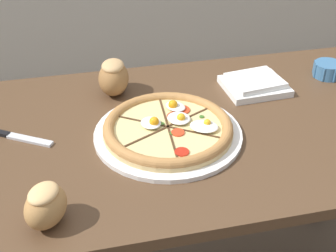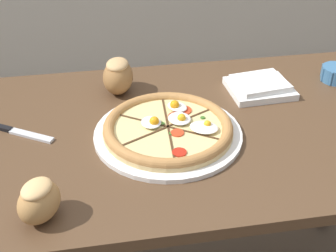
% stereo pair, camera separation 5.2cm
% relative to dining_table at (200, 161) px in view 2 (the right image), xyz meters
% --- Properties ---
extents(dining_table, '(1.32, 0.72, 0.76)m').
position_rel_dining_table_xyz_m(dining_table, '(0.00, 0.00, 0.00)').
color(dining_table, '#513823').
rests_on(dining_table, ground_plane).
extents(pizza, '(0.37, 0.37, 0.05)m').
position_rel_dining_table_xyz_m(pizza, '(-0.09, -0.03, 0.14)').
color(pizza, white).
rests_on(pizza, dining_table).
extents(ramekin_bowl, '(0.09, 0.09, 0.04)m').
position_rel_dining_table_xyz_m(ramekin_bowl, '(0.45, 0.17, 0.14)').
color(ramekin_bowl, teal).
rests_on(ramekin_bowl, dining_table).
extents(napkin_folded, '(0.18, 0.16, 0.04)m').
position_rel_dining_table_xyz_m(napkin_folded, '(0.21, 0.14, 0.13)').
color(napkin_folded, white).
rests_on(napkin_folded, dining_table).
extents(bread_piece_near, '(0.11, 0.13, 0.10)m').
position_rel_dining_table_xyz_m(bread_piece_near, '(-0.20, 0.21, 0.17)').
color(bread_piece_near, olive).
rests_on(bread_piece_near, dining_table).
extents(bread_piece_mid, '(0.12, 0.12, 0.09)m').
position_rel_dining_table_xyz_m(bread_piece_mid, '(-0.39, -0.27, 0.16)').
color(bread_piece_mid, '#B27F47').
rests_on(bread_piece_mid, dining_table).
extents(knife_main, '(0.19, 0.13, 0.01)m').
position_rel_dining_table_xyz_m(knife_main, '(-0.47, 0.05, 0.12)').
color(knife_main, silver).
rests_on(knife_main, dining_table).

